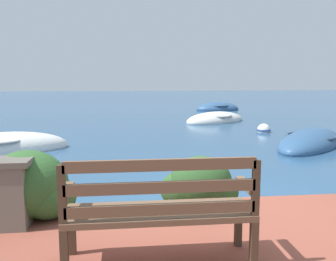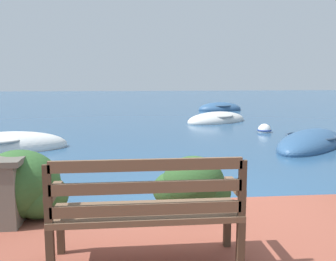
# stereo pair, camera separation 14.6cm
# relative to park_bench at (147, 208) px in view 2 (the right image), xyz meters

# --- Properties ---
(ground_plane) EXTENTS (80.00, 80.00, 0.00)m
(ground_plane) POSITION_rel_park_bench_xyz_m (0.81, 1.60, -0.70)
(ground_plane) COLOR navy
(park_bench) EXTENTS (1.56, 0.48, 0.93)m
(park_bench) POSITION_rel_park_bench_xyz_m (0.00, 0.00, 0.00)
(park_bench) COLOR #433123
(park_bench) RESTS_ON patio_terrace
(hedge_clump_far_left) EXTENTS (1.10, 0.79, 0.75)m
(hedge_clump_far_left) POSITION_rel_park_bench_xyz_m (-1.36, 1.20, -0.16)
(hedge_clump_far_left) COLOR #2D5628
(hedge_clump_far_left) RESTS_ON patio_terrace
(hedge_clump_left) EXTENTS (0.92, 0.66, 0.62)m
(hedge_clump_left) POSITION_rel_park_bench_xyz_m (0.59, 1.28, -0.22)
(hedge_clump_left) COLOR #284C23
(hedge_clump_left) RESTS_ON patio_terrace
(rowboat_nearest) EXTENTS (3.18, 3.27, 0.71)m
(rowboat_nearest) POSITION_rel_park_bench_xyz_m (4.41, 6.02, -0.64)
(rowboat_nearest) COLOR #2D517A
(rowboat_nearest) RESTS_ON ground_plane
(rowboat_mid) EXTENTS (3.18, 2.06, 0.80)m
(rowboat_mid) POSITION_rel_park_bench_xyz_m (-3.14, 6.12, -0.64)
(rowboat_mid) COLOR silver
(rowboat_mid) RESTS_ON ground_plane
(rowboat_far) EXTENTS (2.98, 2.46, 0.69)m
(rowboat_far) POSITION_rel_park_bench_xyz_m (3.17, 11.16, -0.64)
(rowboat_far) COLOR silver
(rowboat_far) RESTS_ON ground_plane
(rowboat_outer) EXTENTS (2.41, 1.53, 0.74)m
(rowboat_outer) POSITION_rel_park_bench_xyz_m (4.45, 15.96, -0.64)
(rowboat_outer) COLOR #2D517A
(rowboat_outer) RESTS_ON ground_plane
(mooring_buoy) EXTENTS (0.45, 0.45, 0.40)m
(mooring_buoy) POSITION_rel_park_bench_xyz_m (4.07, 8.39, -0.63)
(mooring_buoy) COLOR white
(mooring_buoy) RESTS_ON ground_plane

